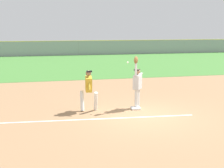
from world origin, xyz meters
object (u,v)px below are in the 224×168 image
(runner, at_px, (89,88))
(baseball, at_px, (128,62))
(first_base, at_px, (136,108))
(fielder, at_px, (137,83))
(parked_car_blue, at_px, (63,48))
(parked_car_red, at_px, (145,47))
(parked_car_tan, at_px, (102,48))
(parked_car_white, at_px, (26,48))

(runner, distance_m, baseball, 1.94)
(first_base, bearing_deg, fielder, 55.92)
(baseball, xyz_separation_m, parked_car_blue, (-1.35, 27.95, -1.34))
(fielder, distance_m, baseball, 1.01)
(parked_car_red, bearing_deg, parked_car_blue, 175.17)
(first_base, distance_m, parked_car_red, 28.89)
(first_base, distance_m, parked_car_tan, 28.14)
(baseball, bearing_deg, parked_car_tan, 82.27)
(parked_car_tan, relative_size, parked_car_red, 1.01)
(first_base, relative_size, parked_car_white, 0.09)
(parked_car_tan, xyz_separation_m, parked_car_red, (5.88, -0.58, 0.00))
(first_base, relative_size, parked_car_blue, 0.08)
(runner, height_order, parked_car_blue, runner)
(parked_car_red, bearing_deg, parked_car_tan, 173.05)
(parked_car_blue, height_order, parked_car_red, same)
(first_base, bearing_deg, runner, 175.40)
(baseball, bearing_deg, parked_car_white, 102.20)
(parked_car_blue, relative_size, parked_car_tan, 1.01)
(runner, height_order, parked_car_tan, runner)
(parked_car_blue, distance_m, parked_car_red, 11.03)
(parked_car_blue, bearing_deg, fielder, -81.47)
(parked_car_white, xyz_separation_m, parked_car_blue, (4.75, -0.22, 0.00))
(fielder, height_order, baseball, fielder)
(runner, distance_m, parked_car_red, 29.44)
(parked_car_blue, bearing_deg, baseball, -82.41)
(runner, xyz_separation_m, parked_car_red, (11.31, 27.18, -0.32))
(first_base, height_order, parked_car_red, parked_car_red)
(baseball, bearing_deg, fielder, 10.41)
(parked_car_blue, bearing_deg, parked_car_tan, 3.74)
(runner, relative_size, baseball, 23.24)
(first_base, height_order, parked_car_blue, parked_car_blue)
(fielder, xyz_separation_m, parked_car_tan, (3.33, 27.77, -0.45))
(first_base, bearing_deg, baseball, 168.59)
(parked_car_tan, bearing_deg, parked_car_blue, -178.16)
(parked_car_tan, bearing_deg, parked_car_white, -178.91)
(first_base, xyz_separation_m, parked_car_red, (9.32, 27.34, 0.63))
(fielder, bearing_deg, baseball, 47.64)
(parked_car_blue, bearing_deg, first_base, -81.70)
(baseball, distance_m, parked_car_red, 28.96)
(parked_car_white, bearing_deg, baseball, -78.26)
(runner, bearing_deg, parked_car_tan, 82.30)
(fielder, relative_size, parked_car_red, 0.51)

